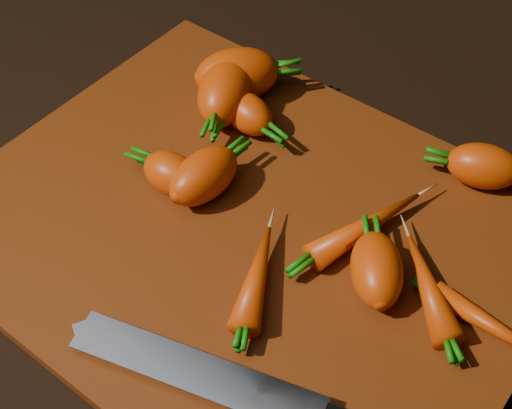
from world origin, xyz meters
The scene contains 14 objects.
ground centered at (0.00, 0.00, -0.01)m, with size 2.00×2.00×0.01m, color black.
cutting_board centered at (0.00, 0.00, 0.01)m, with size 0.50×0.40×0.01m, color #83320B.
carrot_0 centered at (-0.12, 0.13, 0.04)m, with size 0.09×0.05×0.05m, color #C43500.
carrot_1 centered at (-0.08, -0.01, 0.03)m, with size 0.06×0.04×0.04m, color #C43500.
carrot_2 centered at (-0.11, 0.11, 0.04)m, with size 0.09×0.05×0.05m, color #C43500.
carrot_3 centered at (-0.06, 0.01, 0.03)m, with size 0.07×0.04×0.04m, color #C43500.
carrot_4 centered at (0.14, 0.17, 0.03)m, with size 0.07×0.04×0.04m, color #C43500.
carrot_5 centered at (-0.08, 0.10, 0.03)m, with size 0.06×0.04×0.04m, color #C43500.
carrot_6 centered at (0.12, 0.01, 0.03)m, with size 0.07×0.04×0.04m, color #C43500.
carrot_7 centered at (0.09, 0.05, 0.02)m, with size 0.12×0.03×0.03m, color #C43500.
carrot_8 centered at (0.22, 0.03, 0.02)m, with size 0.11×0.02×0.02m, color #C43500.
carrot_9 centered at (0.04, -0.05, 0.03)m, with size 0.10×0.03×0.03m, color #C43500.
carrot_10 centered at (0.16, 0.03, 0.03)m, with size 0.10×0.03×0.03m, color #C43500.
knife centered at (0.07, -0.14, 0.02)m, with size 0.30×0.11×0.02m.
Camera 1 is at (0.25, -0.31, 0.49)m, focal length 50.00 mm.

